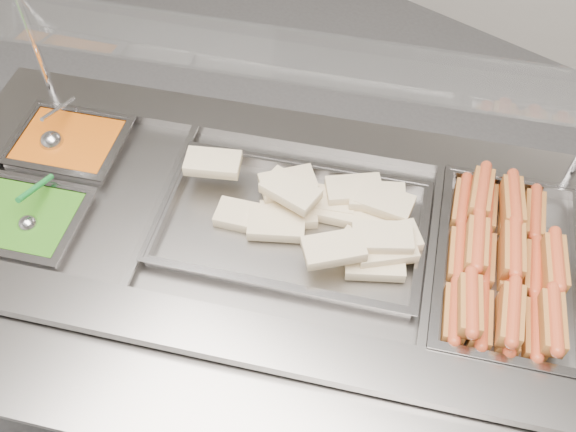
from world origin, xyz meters
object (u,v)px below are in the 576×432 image
Objects in this scene: steam_counter at (273,303)px; pan_wraps at (292,228)px; serving_spoon at (30,218)px; sneeze_guard at (288,56)px; pan_hotdogs at (505,271)px; ladle at (53,140)px.

pan_wraps is (0.05, 0.02, 0.38)m from steam_counter.
sneeze_guard is at bearing 55.71° from serving_spoon.
pan_hotdogs is at bearing 5.50° from sneeze_guard.
ladle is 0.26m from serving_spoon.
ladle is at bearing -165.17° from pan_wraps.
steam_counter is at bearing 13.98° from ladle.
ladle is at bearing -166.02° from steam_counter.
pan_hotdogs is 0.50m from pan_wraps.
serving_spoon is at bearing -141.53° from steam_counter.
sneeze_guard is at bearing -174.50° from pan_hotdogs.
steam_counter is 0.74m from ladle.
pan_wraps is at bearing -49.88° from sneeze_guard.
pan_wraps is at bearing 37.30° from serving_spoon.
pan_hotdogs reaches higher than steam_counter.
steam_counter is 11.90× the size of serving_spoon.
steam_counter is 10.94× the size of ladle.
sneeze_guard reaches higher than steam_counter.
serving_spoon is at bearing -51.21° from ladle.
pan_hotdogs is at bearing 24.78° from pan_wraps.
pan_wraps is 0.67m from ladle.
serving_spoon is (-0.49, -0.37, 0.03)m from pan_wraps.
pan_hotdogs is at bearing 24.78° from steam_counter.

